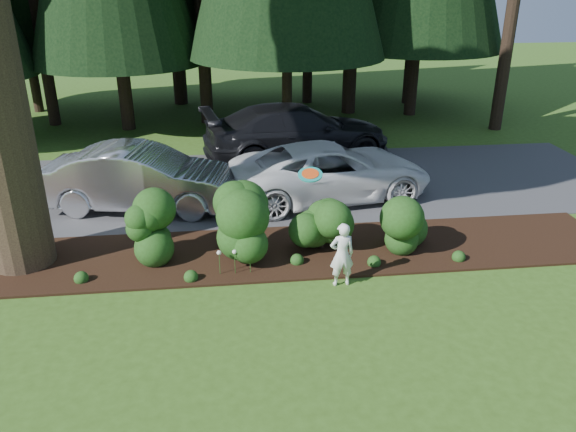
{
  "coord_description": "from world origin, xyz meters",
  "views": [
    {
      "loc": [
        -0.42,
        -7.43,
        5.53
      ],
      "look_at": [
        0.74,
        2.24,
        1.3
      ],
      "focal_mm": 35.0,
      "sensor_mm": 36.0,
      "label": 1
    }
  ],
  "objects_px": {
    "frisbee": "(310,174)",
    "car_silver_wagon": "(142,178)",
    "car_white_suv": "(331,171)",
    "child": "(342,255)",
    "car_dark_suv": "(297,132)"
  },
  "relations": [
    {
      "from": "car_white_suv",
      "to": "child",
      "type": "xyz_separation_m",
      "value": [
        -0.65,
        -4.48,
        -0.11
      ]
    },
    {
      "from": "car_silver_wagon",
      "to": "frisbee",
      "type": "height_order",
      "value": "frisbee"
    },
    {
      "from": "car_white_suv",
      "to": "frisbee",
      "type": "height_order",
      "value": "frisbee"
    },
    {
      "from": "car_white_suv",
      "to": "frisbee",
      "type": "relative_size",
      "value": 11.43
    },
    {
      "from": "car_silver_wagon",
      "to": "car_dark_suv",
      "type": "distance_m",
      "value": 5.75
    },
    {
      "from": "frisbee",
      "to": "car_silver_wagon",
      "type": "bearing_deg",
      "value": 132.03
    },
    {
      "from": "car_silver_wagon",
      "to": "frisbee",
      "type": "distance_m",
      "value": 5.54
    },
    {
      "from": "car_dark_suv",
      "to": "frisbee",
      "type": "relative_size",
      "value": 12.97
    },
    {
      "from": "child",
      "to": "frisbee",
      "type": "relative_size",
      "value": 2.81
    },
    {
      "from": "car_white_suv",
      "to": "frisbee",
      "type": "distance_m",
      "value": 4.57
    },
    {
      "from": "car_silver_wagon",
      "to": "frisbee",
      "type": "bearing_deg",
      "value": -127.59
    },
    {
      "from": "car_white_suv",
      "to": "frisbee",
      "type": "xyz_separation_m",
      "value": [
        -1.23,
        -4.17,
        1.4
      ]
    },
    {
      "from": "car_silver_wagon",
      "to": "car_white_suv",
      "type": "height_order",
      "value": "car_silver_wagon"
    },
    {
      "from": "car_silver_wagon",
      "to": "child",
      "type": "bearing_deg",
      "value": -125.49
    },
    {
      "from": "child",
      "to": "frisbee",
      "type": "distance_m",
      "value": 1.65
    }
  ]
}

